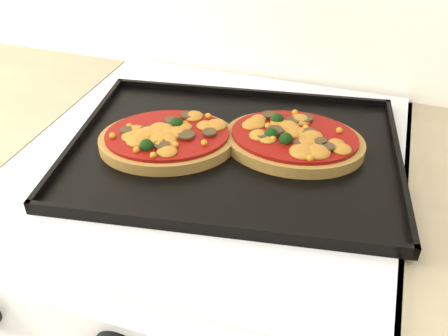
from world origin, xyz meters
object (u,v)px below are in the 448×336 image
at_px(stove, 214,332).
at_px(pizza_right, 294,139).
at_px(baking_tray, 234,149).
at_px(pizza_left, 167,138).

distance_m(stove, pizza_right, 0.50).
height_order(baking_tray, pizza_right, pizza_right).
bearing_deg(stove, pizza_left, -172.12).
xyz_separation_m(stove, pizza_left, (-0.07, -0.01, 0.48)).
relative_size(stove, baking_tray, 1.80).
bearing_deg(pizza_right, stove, -158.27).
bearing_deg(baking_tray, pizza_left, -176.55).
height_order(stove, pizza_left, pizza_left).
distance_m(stove, pizza_left, 0.48).
height_order(pizza_left, pizza_right, same).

